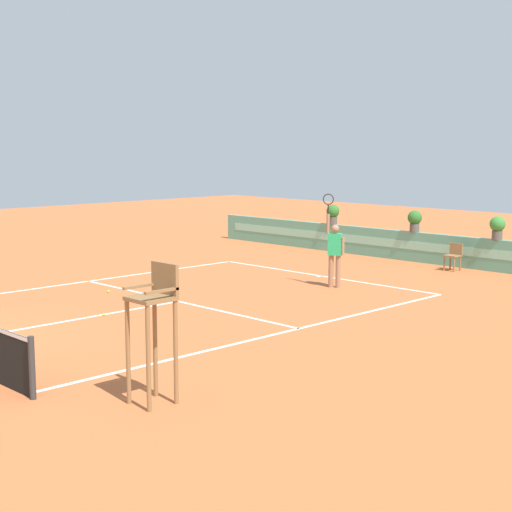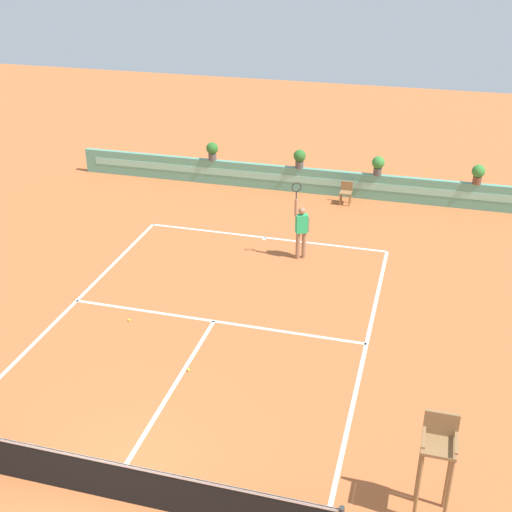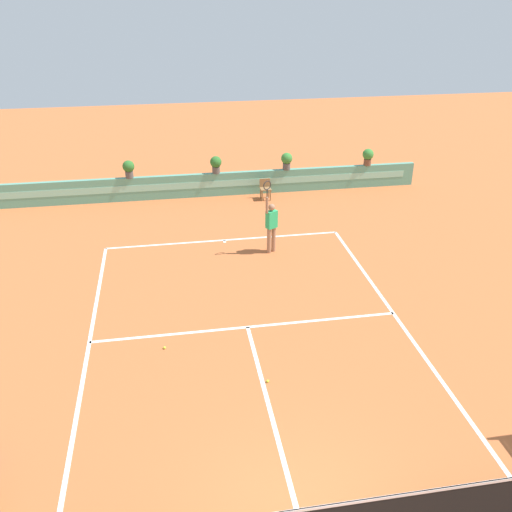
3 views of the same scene
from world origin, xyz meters
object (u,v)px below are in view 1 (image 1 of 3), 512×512
potted_plant_left (333,213)px  potted_plant_centre (415,220)px  umpire_chair (155,316)px  tennis_player (335,250)px  ball_kid_chair (454,255)px  tennis_ball_near_baseline (104,314)px  potted_plant_right (497,226)px  tennis_ball_mid_court (108,292)px

potted_plant_left → potted_plant_centre: bearing=0.0°
umpire_chair → tennis_player: tennis_player is taller
umpire_chair → potted_plant_centre: size_ratio=2.96×
umpire_chair → potted_plant_left: bearing=121.4°
ball_kid_chair → potted_plant_centre: 2.30m
ball_kid_chair → potted_plant_left: size_ratio=1.17×
umpire_chair → tennis_ball_near_baseline: (-5.75, 2.86, -1.31)m
tennis_player → potted_plant_right: (1.76, 5.67, 0.36)m
ball_kid_chair → tennis_player: size_ratio=0.33×
tennis_player → tennis_ball_mid_court: size_ratio=38.01×
umpire_chair → potted_plant_centre: 16.15m
potted_plant_centre → ball_kid_chair: bearing=-20.4°
potted_plant_right → potted_plant_centre: (-3.02, 0.00, 0.00)m
tennis_ball_near_baseline → tennis_ball_mid_court: 2.87m
potted_plant_right → potted_plant_left: size_ratio=1.00×
tennis_ball_near_baseline → potted_plant_centre: (0.09, 12.27, 1.38)m
tennis_ball_near_baseline → potted_plant_right: (3.11, 12.27, 1.38)m
tennis_player → potted_plant_left: (-4.84, 5.67, 0.36)m
tennis_ball_mid_court → potted_plant_centre: (2.42, 10.58, 1.38)m
tennis_ball_near_baseline → tennis_ball_mid_court: (-2.33, 1.68, 0.00)m
potted_plant_right → potted_plant_centre: size_ratio=1.00×
ball_kid_chair → potted_plant_centre: (-1.97, 0.73, 0.93)m
potted_plant_left → tennis_ball_near_baseline: bearing=-74.1°
tennis_ball_near_baseline → potted_plant_right: potted_plant_right is taller
tennis_player → tennis_ball_mid_court: tennis_player is taller
tennis_ball_mid_court → potted_plant_left: size_ratio=0.09×
ball_kid_chair → tennis_ball_mid_court: 10.79m
potted_plant_centre → tennis_player: bearing=-77.4°
potted_plant_centre → tennis_ball_mid_court: bearing=-102.9°
umpire_chair → tennis_ball_near_baseline: umpire_chair is taller
tennis_ball_near_baseline → potted_plant_left: (-3.49, 12.27, 1.38)m
potted_plant_right → tennis_ball_near_baseline: bearing=-104.2°
tennis_player → potted_plant_centre: (-1.27, 5.67, 0.36)m
tennis_player → tennis_ball_near_baseline: bearing=-101.6°
tennis_ball_near_baseline → potted_plant_left: 12.83m
ball_kid_chair → tennis_ball_mid_court: size_ratio=12.50×
tennis_ball_near_baseline → potted_plant_centre: bearing=89.6°
tennis_ball_near_baseline → tennis_ball_mid_court: size_ratio=1.00×
potted_plant_centre → potted_plant_left: (-3.57, 0.00, 0.00)m
potted_plant_left → umpire_chair: bearing=-58.6°
potted_plant_right → potted_plant_left: same height
umpire_chair → potted_plant_right: size_ratio=2.96×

